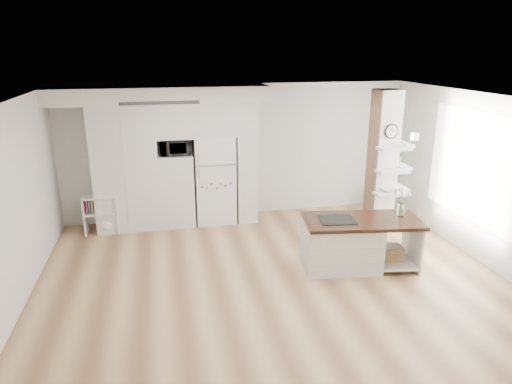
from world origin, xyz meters
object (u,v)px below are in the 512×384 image
kitchen_island (348,242)px  floor_plant_a (380,226)px  bookshelf (103,216)px  refrigerator (214,179)px

kitchen_island → floor_plant_a: bearing=50.4°
kitchen_island → floor_plant_a: size_ratio=3.80×
kitchen_island → bookshelf: bearing=157.9°
refrigerator → bookshelf: (-2.15, -0.18, -0.55)m
refrigerator → bookshelf: bearing=-175.1°
kitchen_island → floor_plant_a: 1.39m
kitchen_island → bookshelf: size_ratio=2.58×
bookshelf → floor_plant_a: size_ratio=1.47×
bookshelf → refrigerator: bearing=5.8°
floor_plant_a → bookshelf: bearing=164.4°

